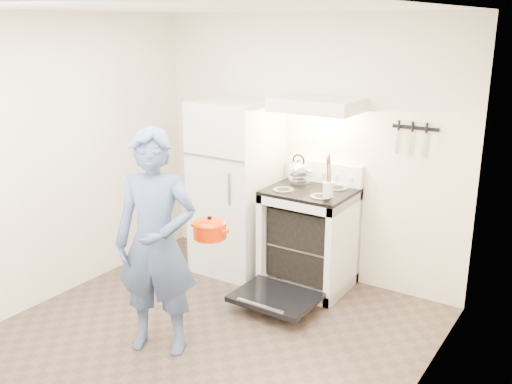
% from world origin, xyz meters
% --- Properties ---
extents(floor, '(3.60, 3.60, 0.00)m').
position_xyz_m(floor, '(0.00, 0.00, 0.00)').
color(floor, '#4A3A32').
rests_on(floor, ground).
extents(back_wall, '(3.20, 0.02, 2.50)m').
position_xyz_m(back_wall, '(0.00, 1.80, 1.25)').
color(back_wall, beige).
rests_on(back_wall, ground).
extents(refrigerator, '(0.70, 0.70, 1.70)m').
position_xyz_m(refrigerator, '(-0.58, 1.45, 0.85)').
color(refrigerator, silver).
rests_on(refrigerator, floor).
extents(stove_body, '(0.76, 0.65, 0.92)m').
position_xyz_m(stove_body, '(0.23, 1.48, 0.46)').
color(stove_body, silver).
rests_on(stove_body, floor).
extents(cooktop, '(0.76, 0.65, 0.03)m').
position_xyz_m(cooktop, '(0.23, 1.48, 0.94)').
color(cooktop, black).
rests_on(cooktop, stove_body).
extents(backsplash, '(0.76, 0.07, 0.20)m').
position_xyz_m(backsplash, '(0.23, 1.76, 1.05)').
color(backsplash, silver).
rests_on(backsplash, cooktop).
extents(oven_door, '(0.70, 0.54, 0.04)m').
position_xyz_m(oven_door, '(0.23, 0.88, 0.12)').
color(oven_door, black).
rests_on(oven_door, floor).
extents(oven_rack, '(0.60, 0.52, 0.01)m').
position_xyz_m(oven_rack, '(0.23, 1.48, 0.44)').
color(oven_rack, gray).
rests_on(oven_rack, stove_body).
extents(range_hood, '(0.76, 0.50, 0.12)m').
position_xyz_m(range_hood, '(0.23, 1.55, 1.71)').
color(range_hood, silver).
rests_on(range_hood, back_wall).
extents(knife_strip, '(0.40, 0.02, 0.03)m').
position_xyz_m(knife_strip, '(1.05, 1.79, 1.55)').
color(knife_strip, black).
rests_on(knife_strip, back_wall).
extents(pizza_stone, '(0.35, 0.35, 0.02)m').
position_xyz_m(pizza_stone, '(0.19, 1.42, 0.45)').
color(pizza_stone, '#8E6C4B').
rests_on(pizza_stone, oven_rack).
extents(tea_kettle, '(0.23, 0.19, 0.28)m').
position_xyz_m(tea_kettle, '(0.04, 1.58, 1.09)').
color(tea_kettle, silver).
rests_on(tea_kettle, cooktop).
extents(utensil_jar, '(0.09, 0.09, 0.13)m').
position_xyz_m(utensil_jar, '(0.50, 1.27, 1.05)').
color(utensil_jar, silver).
rests_on(utensil_jar, cooktop).
extents(person, '(0.73, 0.62, 1.71)m').
position_xyz_m(person, '(-0.21, -0.09, 0.85)').
color(person, '#354B6C').
rests_on(person, floor).
extents(dutch_oven, '(0.32, 0.25, 0.22)m').
position_xyz_m(dutch_oven, '(-0.02, 0.31, 0.87)').
color(dutch_oven, red).
rests_on(dutch_oven, person).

